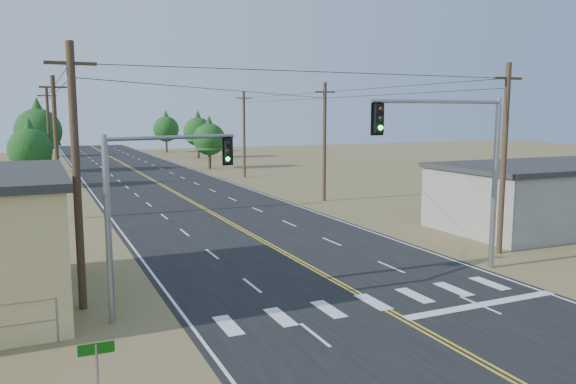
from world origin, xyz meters
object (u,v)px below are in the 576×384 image
building_right (553,197)px  signal_mast_right (462,155)px  street_sign (98,380)px  signal_mast_left (148,193)px

building_right → signal_mast_right: bearing=-155.5°
street_sign → signal_mast_left: bearing=73.4°
building_right → street_sign: 33.01m
signal_mast_right → building_right: bearing=26.6°
signal_mast_left → signal_mast_right: size_ratio=0.82×
signal_mast_left → building_right: bearing=-5.3°
signal_mast_left → signal_mast_right: signal_mast_right is taller
signal_mast_left → street_sign: signal_mast_left is taller
building_right → signal_mast_right: 14.72m
building_right → signal_mast_right: (-13.00, -5.93, 3.53)m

